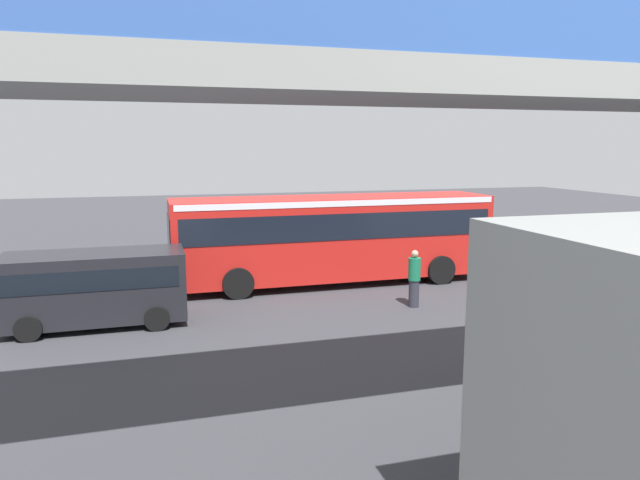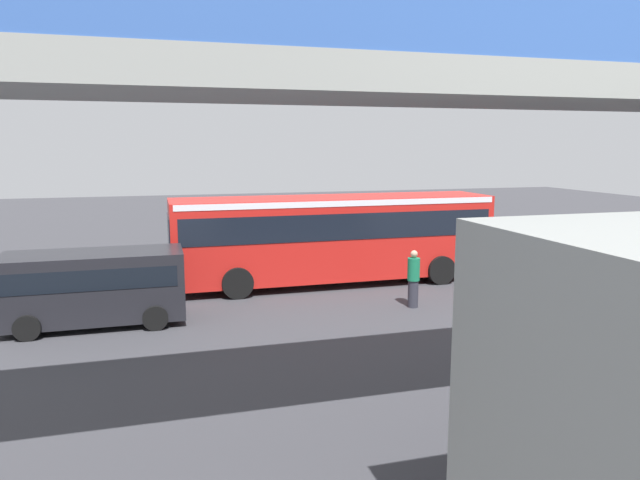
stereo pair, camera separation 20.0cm
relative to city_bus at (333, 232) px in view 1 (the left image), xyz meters
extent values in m
plane|color=#38383D|center=(-0.33, -1.20, -1.88)|extent=(80.00, 80.00, 0.00)
cube|color=red|center=(-0.01, 0.00, -0.17)|extent=(11.50, 2.55, 2.86)
cube|color=black|center=(-0.01, 0.00, 0.35)|extent=(11.04, 2.59, 0.90)
cube|color=white|center=(-0.01, 0.00, 1.15)|extent=(11.27, 2.58, 0.20)
cube|color=black|center=(5.76, 0.00, 0.18)|extent=(0.04, 2.24, 1.20)
cylinder|color=black|center=(3.67, 1.27, -1.36)|extent=(1.04, 0.30, 1.04)
cylinder|color=black|center=(3.67, -1.28, -1.36)|extent=(1.04, 0.30, 1.04)
cylinder|color=black|center=(-3.69, 1.27, -1.36)|extent=(1.04, 0.30, 1.04)
cylinder|color=black|center=(-3.69, -1.28, -1.36)|extent=(1.04, 0.30, 1.04)
cube|color=black|center=(7.87, 2.98, -0.77)|extent=(4.80, 1.95, 1.86)
cube|color=black|center=(7.87, 2.98, -0.41)|extent=(4.42, 1.98, 0.56)
cylinder|color=black|center=(9.45, 3.96, -1.54)|extent=(0.68, 0.22, 0.68)
cylinder|color=black|center=(9.45, 2.01, -1.54)|extent=(0.68, 0.22, 0.68)
cylinder|color=black|center=(6.28, 3.96, -1.54)|extent=(0.68, 0.22, 0.68)
cylinder|color=black|center=(6.28, 2.01, -1.54)|extent=(0.68, 0.22, 0.68)
torus|color=black|center=(9.46, 1.10, -1.52)|extent=(0.72, 0.06, 0.72)
torus|color=black|center=(8.41, 1.10, -1.52)|extent=(0.72, 0.06, 0.72)
cube|color=orange|center=(8.94, 1.10, -1.34)|extent=(0.89, 0.04, 0.04)
cylinder|color=orange|center=(8.75, 1.10, -1.14)|extent=(0.03, 0.03, 0.40)
cube|color=black|center=(8.75, 1.10, -0.94)|extent=(0.20, 0.08, 0.04)
cylinder|color=orange|center=(9.34, 1.10, -0.97)|extent=(0.02, 0.44, 0.02)
cylinder|color=#2D2D38|center=(-1.41, 3.79, -1.46)|extent=(0.32, 0.32, 0.85)
cylinder|color=#19724C|center=(-1.41, 3.79, -0.68)|extent=(0.38, 0.38, 0.70)
sphere|color=tan|center=(-1.41, 3.79, -0.20)|extent=(0.22, 0.22, 0.22)
cube|color=silver|center=(-4.33, -4.29, -1.88)|extent=(2.00, 0.20, 0.01)
cube|color=silver|center=(-0.33, -4.29, -1.88)|extent=(2.00, 0.20, 0.01)
cube|color=silver|center=(3.67, -4.29, -1.88)|extent=(2.00, 0.20, 0.01)
cube|color=gray|center=(-0.33, 11.51, 3.98)|extent=(27.51, 2.60, 0.50)
cube|color=#3359A5|center=(-0.33, 10.26, 4.78)|extent=(27.51, 0.08, 1.10)
cube|color=#3359A5|center=(-0.33, 12.76, 4.78)|extent=(27.51, 0.08, 1.10)
camera|label=1|loc=(6.34, 19.68, 3.06)|focal=32.47mm
camera|label=2|loc=(6.15, 19.73, 3.06)|focal=32.47mm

